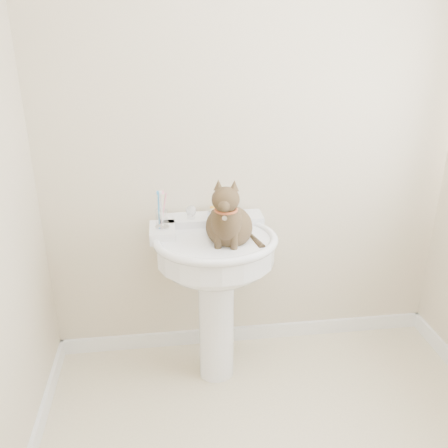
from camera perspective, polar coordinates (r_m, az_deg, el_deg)
name	(u,v)px	position (r m, az deg, el deg)	size (l,w,h in m)	color
wall_back	(251,136)	(2.48, 3.32, 10.55)	(2.20, 0.00, 2.50)	beige
baseboard_back	(247,333)	(2.96, 2.83, -12.94)	(2.20, 0.02, 0.09)	white
pedestal_sink	(215,265)	(2.37, -1.06, -4.90)	(0.62, 0.61, 0.86)	white
faucet	(212,211)	(2.41, -1.45, 1.54)	(0.28, 0.12, 0.14)	silver
soap_bar	(220,210)	(2.51, -0.50, 1.73)	(0.09, 0.06, 0.03)	orange
toothbrush_cup	(162,219)	(2.32, -7.49, 0.65)	(0.07, 0.07, 0.18)	silver
cat	(229,223)	(2.23, 0.63, 0.14)	(0.25, 0.31, 0.45)	#4A3620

